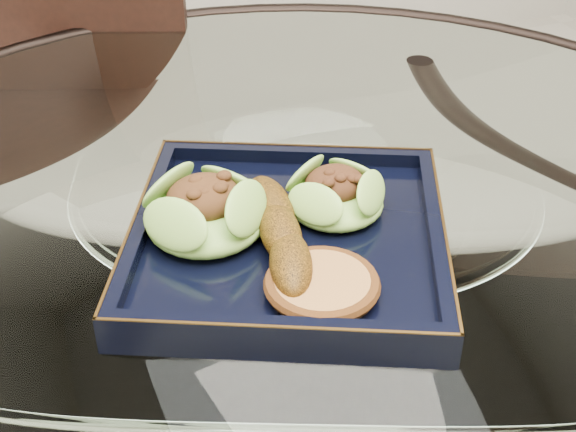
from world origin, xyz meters
name	(u,v)px	position (x,y,z in m)	size (l,w,h in m)	color
dining_table	(303,338)	(0.00, 0.00, 0.60)	(1.13, 1.13, 0.77)	white
dining_chair	(75,227)	(-0.19, 0.46, 0.49)	(0.49, 0.49, 0.87)	black
navy_plate	(288,244)	(-0.04, -0.06, 0.77)	(0.27, 0.27, 0.02)	black
lettuce_wrap_left	(206,214)	(-0.10, -0.03, 0.80)	(0.10, 0.10, 0.04)	#609A2C
lettuce_wrap_right	(335,197)	(0.01, -0.04, 0.80)	(0.09, 0.09, 0.03)	#649E2D
roasted_plantain	(280,232)	(-0.05, -0.07, 0.80)	(0.16, 0.03, 0.03)	#69400B
crumb_patty	(322,286)	(-0.04, -0.14, 0.79)	(0.08, 0.08, 0.02)	#B17B3B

